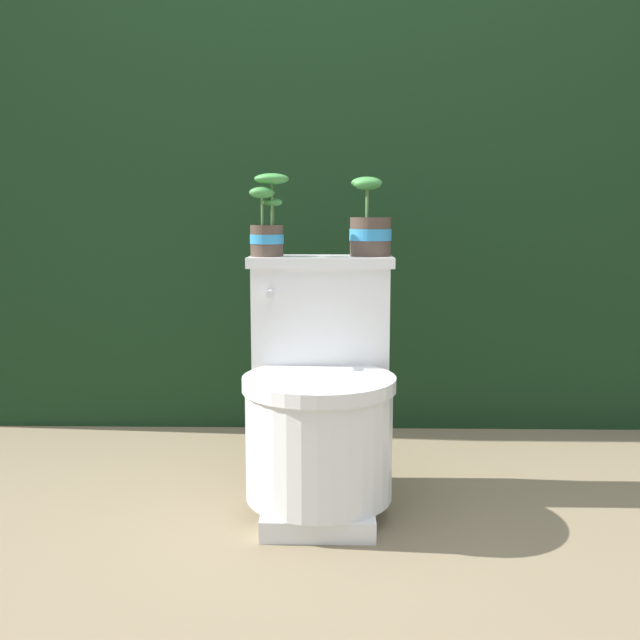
# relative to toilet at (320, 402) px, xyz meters

# --- Properties ---
(ground_plane) EXTENTS (12.00, 12.00, 0.00)m
(ground_plane) POSITION_rel_toilet_xyz_m (-0.03, -0.12, -0.30)
(ground_plane) COLOR #75664C
(hedge_backdrop) EXTENTS (2.86, 0.63, 1.71)m
(hedge_backdrop) POSITION_rel_toilet_xyz_m (-0.03, 1.05, 0.56)
(hedge_backdrop) COLOR black
(hedge_backdrop) RESTS_ON ground
(toilet) EXTENTS (0.41, 0.53, 0.69)m
(toilet) POSITION_rel_toilet_xyz_m (0.00, 0.00, 0.00)
(toilet) COLOR silver
(toilet) RESTS_ON ground
(potted_plant_left) EXTENTS (0.11, 0.10, 0.23)m
(potted_plant_left) POSITION_rel_toilet_xyz_m (-0.15, 0.14, 0.48)
(potted_plant_left) COLOR #47382D
(potted_plant_left) RESTS_ON toilet
(potted_plant_midleft) EXTENTS (0.12, 0.12, 0.23)m
(potted_plant_midleft) POSITION_rel_toilet_xyz_m (0.14, 0.17, 0.47)
(potted_plant_midleft) COLOR #47382D
(potted_plant_midleft) RESTS_ON toilet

